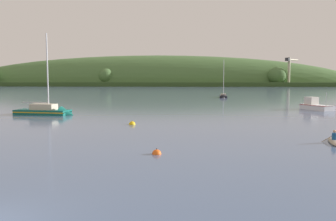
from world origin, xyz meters
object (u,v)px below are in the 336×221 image
at_px(fishing_boat_moored, 314,107).
at_px(mooring_buoy_far_upstream, 157,154).
at_px(canoe_with_paddler, 334,141).
at_px(dockside_crane, 289,72).
at_px(mooring_buoy_midchannel, 132,125).
at_px(sailboat_midwater_white, 49,114).
at_px(sailboat_far_left, 223,97).

bearing_deg(fishing_boat_moored, mooring_buoy_far_upstream, 122.95).
bearing_deg(canoe_with_paddler, mooring_buoy_far_upstream, 125.17).
relative_size(fishing_boat_moored, mooring_buoy_far_upstream, 8.76).
distance_m(dockside_crane, mooring_buoy_midchannel, 232.02).
height_order(dockside_crane, sailboat_midwater_white, dockside_crane).
bearing_deg(sailboat_far_left, sailboat_midwater_white, -26.44).
bearing_deg(sailboat_far_left, dockside_crane, 163.12).
bearing_deg(sailboat_midwater_white, canoe_with_paddler, -24.37).
height_order(fishing_boat_moored, mooring_buoy_far_upstream, fishing_boat_moored).
distance_m(dockside_crane, fishing_boat_moored, 206.86).
height_order(dockside_crane, canoe_with_paddler, dockside_crane).
bearing_deg(mooring_buoy_midchannel, canoe_with_paddler, -27.98).
relative_size(dockside_crane, sailboat_far_left, 2.02).
xyz_separation_m(sailboat_midwater_white, mooring_buoy_far_upstream, (16.48, -21.87, -0.15)).
bearing_deg(sailboat_far_left, fishing_boat_moored, 20.10).
height_order(dockside_crane, mooring_buoy_far_upstream, dockside_crane).
bearing_deg(mooring_buoy_far_upstream, sailboat_far_left, 82.42).
bearing_deg(sailboat_far_left, canoe_with_paddler, 5.53).
distance_m(canoe_with_paddler, mooring_buoy_far_upstream, 12.85).
distance_m(dockside_crane, sailboat_midwater_white, 228.16).
xyz_separation_m(sailboat_midwater_white, canoe_with_paddler, (28.42, -17.13, -0.04)).
bearing_deg(canoe_with_paddler, fishing_boat_moored, -2.17).
xyz_separation_m(sailboat_far_left, fishing_boat_moored, (10.81, -34.70, 0.27)).
relative_size(sailboat_far_left, mooring_buoy_far_upstream, 16.28).
relative_size(mooring_buoy_midchannel, mooring_buoy_far_upstream, 1.15).
distance_m(sailboat_midwater_white, canoe_with_paddler, 33.18).
relative_size(sailboat_midwater_white, mooring_buoy_far_upstream, 17.82).
xyz_separation_m(canoe_with_paddler, mooring_buoy_midchannel, (-15.98, 8.49, -0.11)).
bearing_deg(dockside_crane, fishing_boat_moored, -151.93).
bearing_deg(dockside_crane, sailboat_far_left, -158.00).
bearing_deg(canoe_with_paddler, dockside_crane, -0.33).
bearing_deg(fishing_boat_moored, sailboat_far_left, -8.51).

